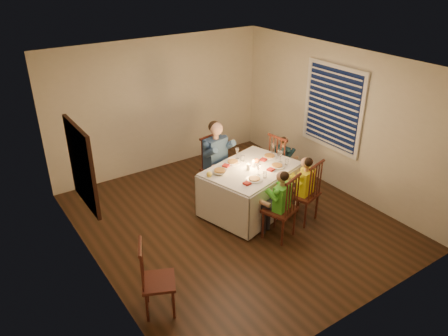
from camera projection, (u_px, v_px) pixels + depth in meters
ground at (233, 220)px, 7.23m from camera, size 5.00×5.00×0.00m
wall_left at (89, 190)px, 5.51m from camera, size 0.02×5.00×2.60m
wall_right at (337, 120)px, 7.77m from camera, size 0.02×5.00×2.60m
wall_back at (160, 105)px, 8.49m from camera, size 4.50×0.02×2.60m
ceiling at (235, 63)px, 6.06m from camera, size 5.00×5.00×0.00m
dining_table at (251, 180)px, 7.27m from camera, size 1.78×1.48×0.77m
chair_adult at (217, 193)px, 8.04m from camera, size 0.52×0.50×1.09m
chair_near_left at (278, 236)px, 6.84m from camera, size 0.56×0.55×1.09m
chair_near_right at (301, 219)px, 7.26m from camera, size 0.55×0.54×1.09m
chair_end at (281, 187)px, 8.23m from camera, size 0.49×0.51×1.09m
chair_extra at (161, 309)px, 5.45m from camera, size 0.53×0.54×1.01m
adult at (217, 193)px, 8.04m from camera, size 0.62×0.58×1.39m
child_green at (278, 236)px, 6.84m from camera, size 0.49×0.47×1.14m
child_yellow at (301, 219)px, 7.26m from camera, size 0.48×0.45×1.14m
child_teal at (281, 187)px, 8.23m from camera, size 0.36×0.38×1.04m
setting_adult at (233, 162)px, 7.33m from camera, size 0.32×0.32×0.02m
setting_green at (254, 179)px, 6.79m from camera, size 0.32×0.32×0.02m
setting_yellow at (277, 166)px, 7.21m from camera, size 0.32×0.32×0.02m
setting_teal at (270, 156)px, 7.54m from camera, size 0.32×0.32×0.02m
candle_left at (248, 167)px, 7.08m from camera, size 0.06×0.06×0.10m
candle_right at (253, 164)px, 7.18m from camera, size 0.06×0.06×0.10m
squash at (209, 174)px, 6.87m from camera, size 0.09×0.09×0.09m
orange_fruit at (257, 161)px, 7.32m from camera, size 0.08×0.08×0.08m
serving_bowl at (220, 172)px, 6.98m from camera, size 0.32×0.32×0.06m
wall_mirror at (82, 166)px, 5.66m from camera, size 0.06×0.95×1.15m
window_blinds at (332, 108)px, 7.73m from camera, size 0.07×1.34×1.54m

